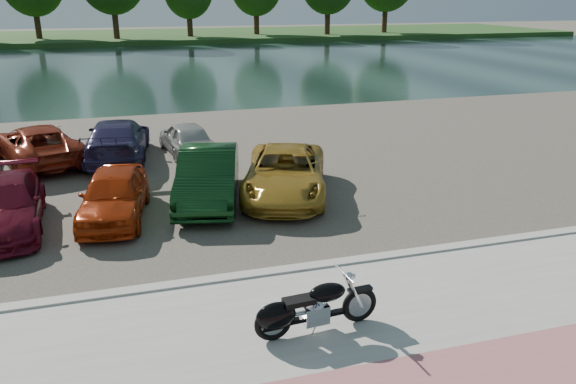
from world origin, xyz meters
name	(u,v)px	position (x,y,z in m)	size (l,w,h in m)	color
ground	(315,323)	(0.00, 0.00, 0.00)	(200.00, 200.00, 0.00)	#595447
promenade	(335,352)	(0.00, -1.00, 0.05)	(60.00, 6.00, 0.10)	#9F9D96
kerb	(285,271)	(0.00, 2.00, 0.07)	(60.00, 0.30, 0.14)	#9F9D96
parking_lot	(216,161)	(0.00, 11.00, 0.02)	(60.00, 18.00, 0.04)	#423C35
river	(158,67)	(0.00, 40.00, 0.00)	(120.00, 40.00, 0.00)	#172A26
far_bank	(140,36)	(0.00, 72.00, 0.30)	(120.00, 24.00, 0.60)	#1D4418
motorcycle	(306,309)	(-0.30, -0.37, 0.56)	(2.33, 0.75, 1.05)	black
car_3	(5,205)	(-6.14, 6.34, 0.68)	(1.78, 4.39, 1.27)	#5B0D1D
car_4	(114,195)	(-3.48, 6.28, 0.71)	(1.58, 3.94, 1.34)	#AC300B
car_5	(208,176)	(-0.87, 6.89, 0.80)	(1.61, 4.63, 1.52)	black
car_6	(285,173)	(1.39, 6.75, 0.74)	(2.32, 5.03, 1.40)	#AF8528
car_10	(37,145)	(-6.04, 12.40, 0.73)	(2.30, 5.00, 1.39)	maroon
car_11	(117,140)	(-3.34, 12.17, 0.78)	(2.06, 5.07, 1.47)	#2B274D
car_12	(186,138)	(-0.88, 12.25, 0.66)	(1.46, 3.62, 1.23)	#AAAAA5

